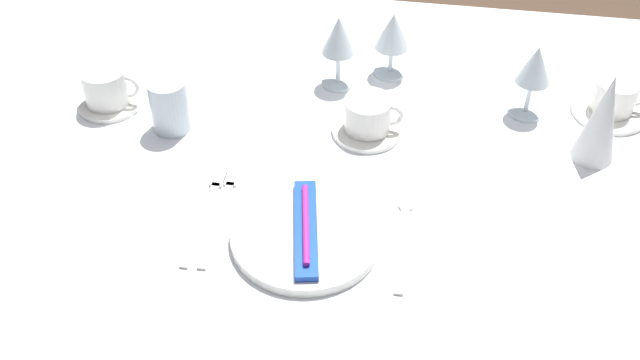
{
  "coord_description": "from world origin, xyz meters",
  "views": [
    {
      "loc": [
        0.15,
        -1.06,
        1.65
      ],
      "look_at": [
        0.0,
        -0.11,
        0.76
      ],
      "focal_mm": 43.26,
      "sensor_mm": 36.0,
      "label": 1
    }
  ],
  "objects_px": {
    "coffee_cup_right": "(369,114)",
    "wine_glass_left": "(393,34)",
    "fork_outer": "(221,212)",
    "wine_glass_right": "(339,38)",
    "coffee_cup_far": "(107,86)",
    "coffee_cup_left": "(615,96)",
    "spoon_soup": "(404,230)",
    "napkin_folded": "(603,118)",
    "dinner_plate": "(308,235)",
    "toothbrush_package": "(308,228)",
    "drink_tumbler": "(169,105)",
    "wine_glass_centre": "(535,68)",
    "fork_inner": "(205,212)"
  },
  "relations": [
    {
      "from": "coffee_cup_left",
      "to": "coffee_cup_far",
      "type": "xyz_separation_m",
      "value": [
        -0.96,
        -0.12,
        0.0
      ]
    },
    {
      "from": "dinner_plate",
      "to": "spoon_soup",
      "type": "relative_size",
      "value": 1.11
    },
    {
      "from": "coffee_cup_far",
      "to": "napkin_folded",
      "type": "height_order",
      "value": "napkin_folded"
    },
    {
      "from": "dinner_plate",
      "to": "coffee_cup_right",
      "type": "relative_size",
      "value": 2.22
    },
    {
      "from": "fork_outer",
      "to": "wine_glass_left",
      "type": "relative_size",
      "value": 1.66
    },
    {
      "from": "toothbrush_package",
      "to": "fork_outer",
      "type": "height_order",
      "value": "toothbrush_package"
    },
    {
      "from": "coffee_cup_right",
      "to": "drink_tumbler",
      "type": "height_order",
      "value": "drink_tumbler"
    },
    {
      "from": "coffee_cup_right",
      "to": "wine_glass_right",
      "type": "distance_m",
      "value": 0.18
    },
    {
      "from": "coffee_cup_right",
      "to": "wine_glass_left",
      "type": "bearing_deg",
      "value": 83.03
    },
    {
      "from": "toothbrush_package",
      "to": "fork_outer",
      "type": "relative_size",
      "value": 0.93
    },
    {
      "from": "fork_inner",
      "to": "toothbrush_package",
      "type": "bearing_deg",
      "value": -10.09
    },
    {
      "from": "drink_tumbler",
      "to": "wine_glass_centre",
      "type": "bearing_deg",
      "value": 12.55
    },
    {
      "from": "toothbrush_package",
      "to": "coffee_cup_far",
      "type": "height_order",
      "value": "coffee_cup_far"
    },
    {
      "from": "drink_tumbler",
      "to": "toothbrush_package",
      "type": "bearing_deg",
      "value": -39.27
    },
    {
      "from": "spoon_soup",
      "to": "coffee_cup_left",
      "type": "xyz_separation_m",
      "value": [
        0.37,
        0.37,
        0.04
      ]
    },
    {
      "from": "napkin_folded",
      "to": "wine_glass_left",
      "type": "bearing_deg",
      "value": 151.85
    },
    {
      "from": "coffee_cup_left",
      "to": "napkin_folded",
      "type": "bearing_deg",
      "value": -109.75
    },
    {
      "from": "coffee_cup_right",
      "to": "coffee_cup_far",
      "type": "relative_size",
      "value": 0.98
    },
    {
      "from": "coffee_cup_right",
      "to": "wine_glass_left",
      "type": "height_order",
      "value": "wine_glass_left"
    },
    {
      "from": "fork_outer",
      "to": "coffee_cup_right",
      "type": "distance_m",
      "value": 0.33
    },
    {
      "from": "coffee_cup_right",
      "to": "wine_glass_right",
      "type": "bearing_deg",
      "value": 117.82
    },
    {
      "from": "wine_glass_centre",
      "to": "drink_tumbler",
      "type": "relative_size",
      "value": 1.45
    },
    {
      "from": "drink_tumbler",
      "to": "napkin_folded",
      "type": "bearing_deg",
      "value": 2.56
    },
    {
      "from": "spoon_soup",
      "to": "napkin_folded",
      "type": "relative_size",
      "value": 1.24
    },
    {
      "from": "coffee_cup_far",
      "to": "wine_glass_left",
      "type": "xyz_separation_m",
      "value": [
        0.53,
        0.19,
        0.05
      ]
    },
    {
      "from": "spoon_soup",
      "to": "napkin_folded",
      "type": "height_order",
      "value": "napkin_folded"
    },
    {
      "from": "wine_glass_left",
      "to": "napkin_folded",
      "type": "relative_size",
      "value": 0.79
    },
    {
      "from": "toothbrush_package",
      "to": "wine_glass_centre",
      "type": "relative_size",
      "value": 1.43
    },
    {
      "from": "coffee_cup_right",
      "to": "coffee_cup_far",
      "type": "xyz_separation_m",
      "value": [
        -0.5,
        0.01,
        0.0
      ]
    },
    {
      "from": "fork_outer",
      "to": "wine_glass_right",
      "type": "height_order",
      "value": "wine_glass_right"
    },
    {
      "from": "wine_glass_left",
      "to": "coffee_cup_far",
      "type": "bearing_deg",
      "value": -160.06
    },
    {
      "from": "dinner_plate",
      "to": "napkin_folded",
      "type": "xyz_separation_m",
      "value": [
        0.47,
        0.28,
        0.08
      ]
    },
    {
      "from": "wine_glass_centre",
      "to": "wine_glass_left",
      "type": "xyz_separation_m",
      "value": [
        -0.27,
        0.09,
        -0.01
      ]
    },
    {
      "from": "coffee_cup_far",
      "to": "dinner_plate",
      "type": "bearing_deg",
      "value": -33.63
    },
    {
      "from": "dinner_plate",
      "to": "spoon_soup",
      "type": "distance_m",
      "value": 0.16
    },
    {
      "from": "dinner_plate",
      "to": "coffee_cup_left",
      "type": "distance_m",
      "value": 0.66
    },
    {
      "from": "spoon_soup",
      "to": "coffee_cup_left",
      "type": "distance_m",
      "value": 0.52
    },
    {
      "from": "toothbrush_package",
      "to": "drink_tumbler",
      "type": "height_order",
      "value": "drink_tumbler"
    },
    {
      "from": "dinner_plate",
      "to": "drink_tumbler",
      "type": "bearing_deg",
      "value": 140.73
    },
    {
      "from": "fork_inner",
      "to": "coffee_cup_left",
      "type": "height_order",
      "value": "coffee_cup_left"
    },
    {
      "from": "toothbrush_package",
      "to": "wine_glass_centre",
      "type": "height_order",
      "value": "wine_glass_centre"
    },
    {
      "from": "fork_outer",
      "to": "napkin_folded",
      "type": "bearing_deg",
      "value": 21.36
    },
    {
      "from": "spoon_soup",
      "to": "coffee_cup_right",
      "type": "distance_m",
      "value": 0.26
    },
    {
      "from": "drink_tumbler",
      "to": "napkin_folded",
      "type": "relative_size",
      "value": 0.59
    },
    {
      "from": "spoon_soup",
      "to": "wine_glass_right",
      "type": "xyz_separation_m",
      "value": [
        -0.16,
        0.39,
        0.1
      ]
    },
    {
      "from": "spoon_soup",
      "to": "drink_tumbler",
      "type": "height_order",
      "value": "drink_tumbler"
    },
    {
      "from": "toothbrush_package",
      "to": "wine_glass_centre",
      "type": "xyz_separation_m",
      "value": [
        0.36,
        0.39,
        0.08
      ]
    },
    {
      "from": "wine_glass_centre",
      "to": "wine_glass_right",
      "type": "relative_size",
      "value": 0.98
    },
    {
      "from": "dinner_plate",
      "to": "wine_glass_centre",
      "type": "distance_m",
      "value": 0.54
    },
    {
      "from": "fork_outer",
      "to": "wine_glass_right",
      "type": "xyz_separation_m",
      "value": [
        0.14,
        0.39,
        0.1
      ]
    }
  ]
}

